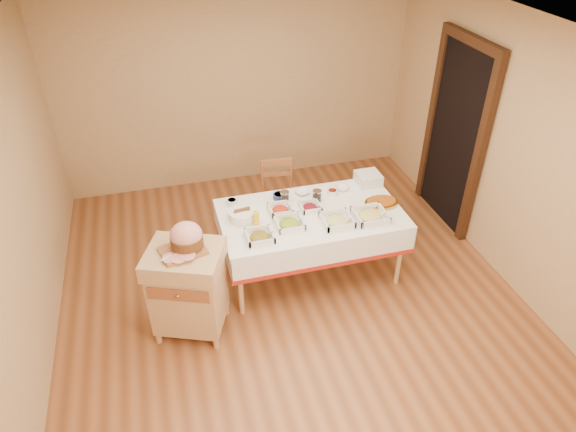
{
  "coord_description": "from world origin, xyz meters",
  "views": [
    {
      "loc": [
        -1.05,
        -3.72,
        3.63
      ],
      "look_at": [
        0.03,
        0.2,
        0.84
      ],
      "focal_mm": 32.0,
      "sensor_mm": 36.0,
      "label": 1
    }
  ],
  "objects_px": {
    "dining_table": "(311,226)",
    "bread_basket": "(242,215)",
    "mustard_bottle": "(256,218)",
    "dining_chair": "(278,197)",
    "ham_on_board": "(186,238)",
    "preserve_jar_left": "(285,197)",
    "brass_platter": "(381,202)",
    "preserve_jar_right": "(317,196)",
    "butcher_cart": "(188,286)",
    "plate_stack": "(368,179)"
  },
  "relations": [
    {
      "from": "ham_on_board",
      "to": "preserve_jar_right",
      "type": "height_order",
      "value": "ham_on_board"
    },
    {
      "from": "dining_table",
      "to": "dining_chair",
      "type": "relative_size",
      "value": 2.08
    },
    {
      "from": "ham_on_board",
      "to": "dining_chair",
      "type": "bearing_deg",
      "value": 48.61
    },
    {
      "from": "ham_on_board",
      "to": "brass_platter",
      "type": "relative_size",
      "value": 1.1
    },
    {
      "from": "dining_chair",
      "to": "preserve_jar_left",
      "type": "distance_m",
      "value": 0.68
    },
    {
      "from": "preserve_jar_left",
      "to": "preserve_jar_right",
      "type": "distance_m",
      "value": 0.33
    },
    {
      "from": "preserve_jar_right",
      "to": "brass_platter",
      "type": "distance_m",
      "value": 0.66
    },
    {
      "from": "preserve_jar_right",
      "to": "brass_platter",
      "type": "height_order",
      "value": "preserve_jar_right"
    },
    {
      "from": "ham_on_board",
      "to": "plate_stack",
      "type": "distance_m",
      "value": 2.2
    },
    {
      "from": "butcher_cart",
      "to": "dining_table",
      "type": "bearing_deg",
      "value": 20.44
    },
    {
      "from": "butcher_cart",
      "to": "brass_platter",
      "type": "height_order",
      "value": "butcher_cart"
    },
    {
      "from": "dining_chair",
      "to": "brass_platter",
      "type": "relative_size",
      "value": 2.46
    },
    {
      "from": "dining_chair",
      "to": "preserve_jar_left",
      "type": "relative_size",
      "value": 7.27
    },
    {
      "from": "dining_chair",
      "to": "preserve_jar_right",
      "type": "distance_m",
      "value": 0.78
    },
    {
      "from": "dining_table",
      "to": "brass_platter",
      "type": "bearing_deg",
      "value": -3.37
    },
    {
      "from": "dining_table",
      "to": "dining_chair",
      "type": "xyz_separation_m",
      "value": [
        -0.12,
        0.84,
        -0.15
      ]
    },
    {
      "from": "bread_basket",
      "to": "plate_stack",
      "type": "bearing_deg",
      "value": 11.98
    },
    {
      "from": "preserve_jar_right",
      "to": "mustard_bottle",
      "type": "relative_size",
      "value": 0.66
    },
    {
      "from": "ham_on_board",
      "to": "brass_platter",
      "type": "height_order",
      "value": "ham_on_board"
    },
    {
      "from": "preserve_jar_left",
      "to": "mustard_bottle",
      "type": "xyz_separation_m",
      "value": [
        -0.37,
        -0.33,
        0.03
      ]
    },
    {
      "from": "butcher_cart",
      "to": "plate_stack",
      "type": "relative_size",
      "value": 3.64
    },
    {
      "from": "mustard_bottle",
      "to": "brass_platter",
      "type": "bearing_deg",
      "value": 0.74
    },
    {
      "from": "mustard_bottle",
      "to": "bread_basket",
      "type": "relative_size",
      "value": 0.69
    },
    {
      "from": "dining_table",
      "to": "mustard_bottle",
      "type": "relative_size",
      "value": 9.99
    },
    {
      "from": "dining_table",
      "to": "butcher_cart",
      "type": "relative_size",
      "value": 2.0
    },
    {
      "from": "preserve_jar_left",
      "to": "bread_basket",
      "type": "bearing_deg",
      "value": -157.76
    },
    {
      "from": "brass_platter",
      "to": "dining_table",
      "type": "bearing_deg",
      "value": 176.63
    },
    {
      "from": "mustard_bottle",
      "to": "butcher_cart",
      "type": "bearing_deg",
      "value": -149.88
    },
    {
      "from": "dining_table",
      "to": "preserve_jar_left",
      "type": "xyz_separation_m",
      "value": [
        -0.2,
        0.27,
        0.22
      ]
    },
    {
      "from": "ham_on_board",
      "to": "plate_stack",
      "type": "xyz_separation_m",
      "value": [
        2.03,
        0.83,
        -0.2
      ]
    },
    {
      "from": "bread_basket",
      "to": "plate_stack",
      "type": "distance_m",
      "value": 1.48
    },
    {
      "from": "dining_chair",
      "to": "ham_on_board",
      "type": "bearing_deg",
      "value": -131.39
    },
    {
      "from": "mustard_bottle",
      "to": "dining_chair",
      "type": "bearing_deg",
      "value": 63.48
    },
    {
      "from": "preserve_jar_right",
      "to": "plate_stack",
      "type": "bearing_deg",
      "value": 15.74
    },
    {
      "from": "bread_basket",
      "to": "brass_platter",
      "type": "xyz_separation_m",
      "value": [
        1.42,
        -0.11,
        -0.03
      ]
    },
    {
      "from": "dining_chair",
      "to": "mustard_bottle",
      "type": "xyz_separation_m",
      "value": [
        -0.45,
        -0.9,
        0.39
      ]
    },
    {
      "from": "dining_table",
      "to": "butcher_cart",
      "type": "bearing_deg",
      "value": -159.56
    },
    {
      "from": "butcher_cart",
      "to": "preserve_jar_right",
      "type": "bearing_deg",
      "value": 25.55
    },
    {
      "from": "mustard_bottle",
      "to": "plate_stack",
      "type": "xyz_separation_m",
      "value": [
        1.34,
        0.44,
        -0.02
      ]
    },
    {
      "from": "dining_table",
      "to": "bread_basket",
      "type": "xyz_separation_m",
      "value": [
        -0.68,
        0.07,
        0.21
      ]
    },
    {
      "from": "preserve_jar_left",
      "to": "brass_platter",
      "type": "height_order",
      "value": "preserve_jar_left"
    },
    {
      "from": "dining_chair",
      "to": "brass_platter",
      "type": "xyz_separation_m",
      "value": [
        0.86,
        -0.89,
        0.33
      ]
    },
    {
      "from": "dining_table",
      "to": "mustard_bottle",
      "type": "bearing_deg",
      "value": -173.95
    },
    {
      "from": "preserve_jar_left",
      "to": "mustard_bottle",
      "type": "relative_size",
      "value": 0.66
    },
    {
      "from": "ham_on_board",
      "to": "dining_table",
      "type": "bearing_deg",
      "value": 19.78
    },
    {
      "from": "dining_table",
      "to": "butcher_cart",
      "type": "xyz_separation_m",
      "value": [
        -1.3,
        -0.48,
        -0.08
      ]
    },
    {
      "from": "butcher_cart",
      "to": "dining_chair",
      "type": "bearing_deg",
      "value": 48.31
    },
    {
      "from": "dining_table",
      "to": "preserve_jar_left",
      "type": "height_order",
      "value": "preserve_jar_left"
    },
    {
      "from": "dining_table",
      "to": "bread_basket",
      "type": "bearing_deg",
      "value": 174.1
    },
    {
      "from": "preserve_jar_right",
      "to": "plate_stack",
      "type": "xyz_separation_m",
      "value": [
        0.64,
        0.18,
        0.01
      ]
    }
  ]
}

